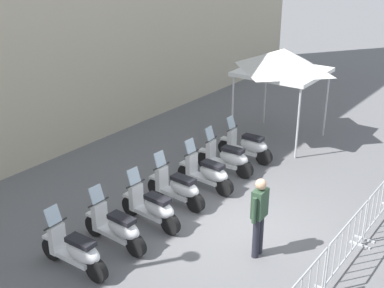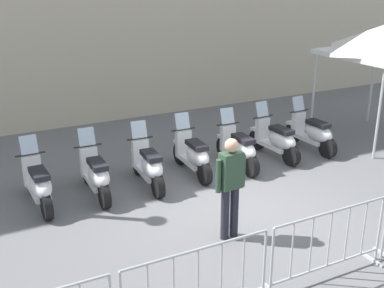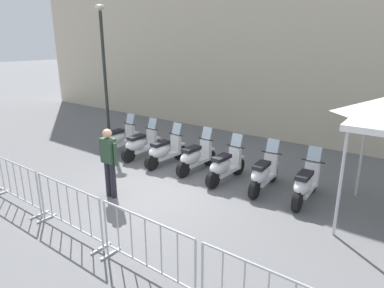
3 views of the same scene
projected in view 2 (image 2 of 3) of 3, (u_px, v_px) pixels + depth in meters
The scene contains 12 objects.
ground_plane at pixel (240, 211), 9.00m from camera, with size 120.00×120.00×0.00m, color slate.
motorcycle_0 at pixel (39, 185), 9.00m from camera, with size 0.56×1.72×1.24m.
motorcycle_1 at pixel (96, 175), 9.43m from camera, with size 0.56×1.73×1.24m.
motorcycle_2 at pixel (149, 166), 9.85m from camera, with size 0.56×1.73×1.24m.
motorcycle_3 at pixel (193, 155), 10.42m from camera, with size 0.56×1.73×1.24m.
motorcycle_4 at pixel (239, 149), 10.79m from camera, with size 0.56×1.73×1.24m.
motorcycle_5 at pixel (276, 140), 11.34m from camera, with size 0.56×1.72×1.24m.
motorcycle_6 at pixel (312, 133), 11.81m from camera, with size 0.56×1.72×1.24m.
barrier_segment_1 at pixel (198, 287), 6.01m from camera, with size 2.01×0.49×1.07m.
barrier_segment_2 at pixel (329, 245), 6.91m from camera, with size 2.01×0.49×1.07m.
officer_near_row_end at pixel (230, 183), 7.80m from camera, with size 0.55×0.23×1.73m.
canopy_tent at pixel (382, 41), 12.03m from camera, with size 2.41×2.41×2.91m.
Camera 2 is at (-4.65, -6.63, 4.22)m, focal length 45.77 mm.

